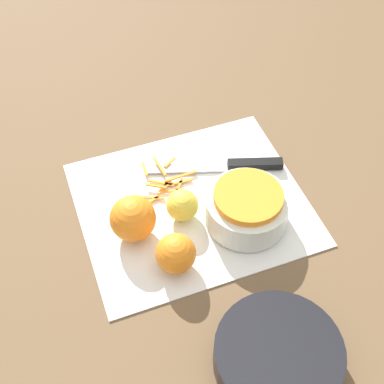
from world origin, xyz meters
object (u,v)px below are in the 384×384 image
object	(u,v)px
bowl_speckled	(247,207)
orange_right	(133,219)
bowl_dark	(278,356)
knife	(239,165)
lemon	(182,205)
orange_left	(176,254)

from	to	relation	value
bowl_speckled	orange_right	world-z (taller)	orange_right
bowl_dark	knife	distance (m)	0.39
orange_right	lemon	bearing A→B (deg)	-176.13
orange_right	knife	bearing A→B (deg)	-161.78
lemon	orange_right	bearing A→B (deg)	3.87
orange_left	lemon	distance (m)	0.11
orange_left	lemon	xyz separation A→B (m)	(-0.05, -0.10, -0.00)
knife	lemon	bearing A→B (deg)	44.67
bowl_dark	orange_right	bearing A→B (deg)	-66.24
bowl_dark	lemon	bearing A→B (deg)	-82.65
orange_left	bowl_dark	bearing A→B (deg)	111.98
bowl_speckled	orange_left	world-z (taller)	bowl_speckled
bowl_speckled	orange_left	distance (m)	0.16
bowl_dark	knife	size ratio (longest dim) A/B	0.74
orange_right	orange_left	bearing A→B (deg)	117.78
knife	lemon	size ratio (longest dim) A/B	4.44
orange_left	lemon	bearing A→B (deg)	-115.62
bowl_speckled	knife	size ratio (longest dim) A/B	0.57
bowl_dark	orange_left	bearing A→B (deg)	-68.02
orange_left	orange_right	xyz separation A→B (m)	(0.05, -0.09, 0.01)
knife	orange_left	distance (m)	0.25
bowl_speckled	orange_right	distance (m)	0.20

